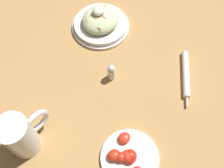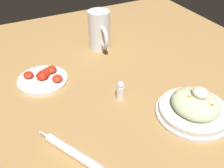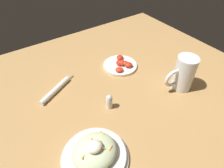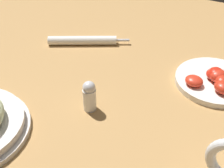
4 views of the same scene
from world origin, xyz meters
name	(u,v)px [view 3 (image 3 of 4)]	position (x,y,z in m)	size (l,w,h in m)	color
ground_plane	(128,102)	(0.00, 0.00, 0.00)	(1.43, 1.43, 0.00)	#B2844C
salad_plate	(95,154)	(0.25, 0.14, 0.03)	(0.23, 0.23, 0.10)	silver
beer_mug	(183,74)	(-0.27, 0.06, 0.08)	(0.16, 0.09, 0.17)	white
napkin_roll	(55,90)	(0.24, -0.24, 0.01)	(0.20, 0.12, 0.02)	white
tomato_plate	(121,65)	(-0.13, -0.23, 0.01)	(0.18, 0.18, 0.04)	white
salt_shaker	(109,101)	(0.08, -0.02, 0.04)	(0.03, 0.03, 0.07)	white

